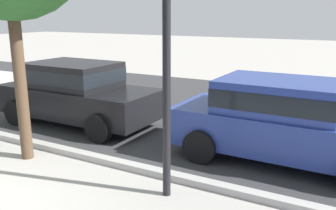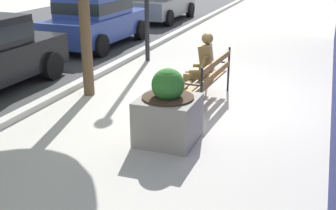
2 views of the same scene
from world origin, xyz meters
The scene contains 7 objects.
ground_plane centered at (0.00, 0.00, 0.00)m, with size 80.00×80.00×0.00m, color #ADA8A0.
curb_stone centered at (0.00, 2.90, 0.06)m, with size 60.00×0.20×0.12m, color #B2AFA8.
park_bench centered at (-0.13, -0.05, 0.54)m, with size 1.82×0.62×0.95m.
bronze_statue_seated centered at (-0.07, 0.16, 0.67)m, with size 0.61×0.82×1.37m.
concrete_planter centered at (-2.09, 0.05, 0.47)m, with size 0.88×0.88×1.18m.
parked_car_blue centered at (3.84, 4.62, 0.84)m, with size 4.12×1.96×1.56m.
parked_car_grey centered at (9.33, 4.62, 0.84)m, with size 4.12×1.96×1.56m.
Camera 2 is at (-7.88, -2.10, 2.83)m, focal length 45.92 mm.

